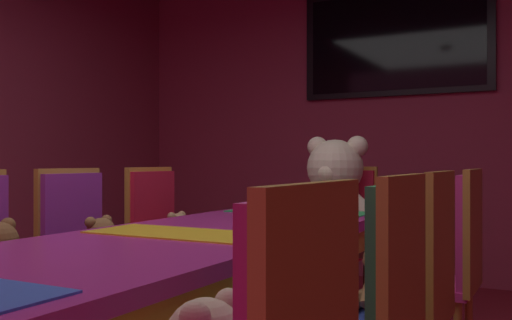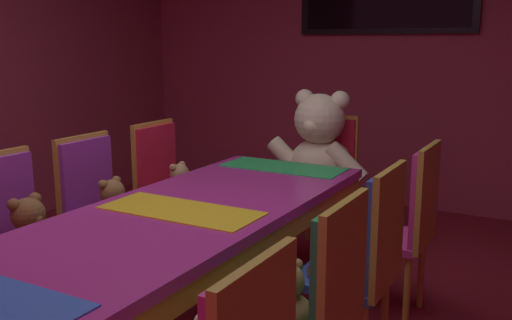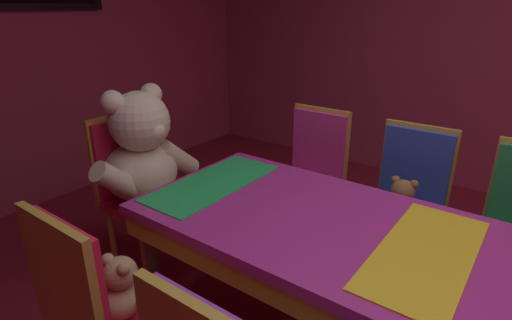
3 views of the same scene
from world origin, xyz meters
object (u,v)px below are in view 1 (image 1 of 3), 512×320
Objects in this scene: chair_left_3 at (160,233)px; teddy_right_1 at (326,320)px; banquet_table at (184,257)px; king_teddy_bear at (334,201)px; chair_right_2 at (419,278)px; teddy_left_3 at (179,238)px; chair_right_1 at (375,317)px; throne_chair at (344,225)px; wall_tv at (395,41)px; teddy_left_2 at (102,251)px; chair_left_2 at (80,247)px; teddy_right_2 at (380,281)px; chair_right_3 at (455,254)px.

chair_left_3 is 1.96m from teddy_right_1.
banquet_table is 1.64m from king_teddy_bear.
chair_left_3 is 1.00× the size of chair_right_2.
chair_right_1 is (1.53, -1.22, 0.02)m from teddy_left_3.
chair_left_3 is 1.21m from throne_chair.
throne_chair is at bearing -90.00° from wall_tv.
king_teddy_bear is (-0.69, 1.93, 0.19)m from teddy_right_1.
king_teddy_bear is (0.69, 1.35, 0.18)m from teddy_left_2.
teddy_right_1 is (1.39, -1.22, -0.00)m from teddy_left_3.
wall_tv is (0.84, 2.18, 1.45)m from chair_left_3.
chair_left_2 is at bearing 0.10° from chair_right_2.
teddy_left_2 is 0.41× the size of king_teddy_bear.
wall_tv reaches higher than chair_right_2.
banquet_table is at bearing 23.39° from teddy_right_2.
teddy_right_1 is at bearing 91.23° from teddy_right_2.
chair_right_1 is at bearing -38.66° from teddy_left_3.
chair_right_2 is 1.73m from throne_chair.
wall_tv is at bearing 68.99° from chair_left_3.
chair_right_2 is at bearing -73.69° from wall_tv.
banquet_table is at bearing -0.00° from throne_chair.
chair_left_2 is 3.47× the size of teddy_right_2.
banquet_table is 0.75m from teddy_right_2.
chair_right_3 is at bearing -90.52° from chair_right_1.
chair_left_3 is 1.00× the size of chair_right_1.
teddy_left_2 is 1.10× the size of teddy_right_2.
chair_left_2 is at bearing -19.21° from chair_right_1.
throne_chair is (-0.82, 1.52, 0.00)m from chair_right_2.
teddy_right_1 is at bearing 18.24° from throne_chair.
chair_right_3 is at bearing 21.06° from chair_left_2.
chair_right_2 reaches higher than teddy_right_1.
teddy_right_2 is (-0.01, 0.59, 0.00)m from teddy_right_1.
king_teddy_bear reaches higher than teddy_right_2.
chair_left_3 is (-0.14, 0.64, 0.01)m from teddy_left_2.
chair_right_2 is 0.65m from chair_right_3.
chair_right_1 is at bearing 21.66° from throne_chair.
teddy_left_2 is 1.52m from king_teddy_bear.
chair_right_1 is at bearing -20.88° from teddy_left_2.
king_teddy_bear is at bearing -39.51° from chair_right_3.
teddy_right_1 is 0.60m from chair_right_2.
chair_right_1 is (1.67, -0.58, 0.00)m from chair_left_2.
wall_tv is (0.69, 2.82, 1.47)m from teddy_left_2.
chair_left_2 is (-0.84, 0.29, -0.06)m from banquet_table.
throne_chair is (-0.84, 2.10, 0.00)m from chair_right_1.
chair_right_1 is 2.11m from king_teddy_bear.
chair_left_2 is 1.52m from teddy_right_2.
throne_chair is at bearing 90.00° from banquet_table.
wall_tv is (0.00, 3.11, 1.40)m from banquet_table.
teddy_left_2 is at bearing -22.81° from teddy_right_1.
chair_right_1 is 1.00× the size of chair_right_3.
teddy_left_3 is at bearing 0.30° from chair_right_3.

